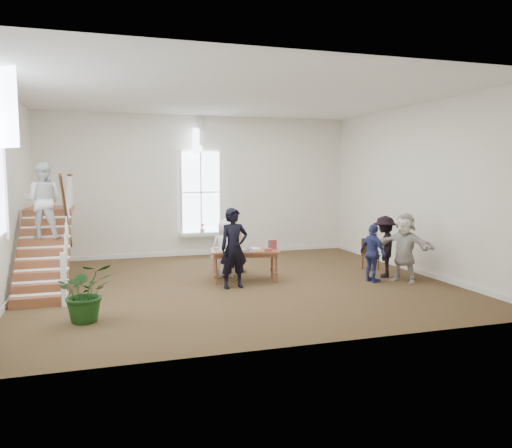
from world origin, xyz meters
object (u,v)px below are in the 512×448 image
object	(u,v)px
woman_cluster_a	(373,253)
woman_cluster_c	(404,247)
person_yellow	(232,241)
woman_cluster_b	(385,247)
police_officer	(234,248)
floor_plant	(86,292)
side_chair	(369,252)
elderly_woman	(225,248)
library_table	(245,253)

from	to	relation	value
woman_cluster_a	woman_cluster_c	distance (m)	0.79
person_yellow	woman_cluster_b	size ratio (longest dim) A/B	1.07
police_officer	woman_cluster_b	xyz separation A→B (m)	(4.02, 0.04, -0.15)
floor_plant	side_chair	distance (m)	7.89
woman_cluster_c	floor_plant	bearing A→B (deg)	-113.95
woman_cluster_b	woman_cluster_c	bearing A→B (deg)	43.28
police_officer	woman_cluster_a	bearing A→B (deg)	-13.99
woman_cluster_b	elderly_woman	bearing A→B (deg)	-76.83
woman_cluster_b	woman_cluster_c	size ratio (longest dim) A/B	0.93
woman_cluster_b	person_yellow	bearing A→B (deg)	-84.96
elderly_woman	woman_cluster_b	bearing A→B (deg)	173.15
elderly_woman	floor_plant	world-z (taller)	elderly_woman
floor_plant	person_yellow	bearing A→B (deg)	44.03
woman_cluster_c	woman_cluster_b	bearing A→B (deg)	160.17
elderly_woman	person_yellow	size ratio (longest dim) A/B	0.89
elderly_woman	woman_cluster_a	bearing A→B (deg)	163.74
person_yellow	woman_cluster_c	world-z (taller)	woman_cluster_c
elderly_woman	woman_cluster_c	bearing A→B (deg)	165.74
library_table	police_officer	xyz separation A→B (m)	(-0.44, -0.64, 0.24)
library_table	woman_cluster_b	xyz separation A→B (m)	(3.58, -0.60, 0.09)
elderly_woman	woman_cluster_a	world-z (taller)	elderly_woman
person_yellow	woman_cluster_a	world-z (taller)	person_yellow
library_table	police_officer	world-z (taller)	police_officer
elderly_woman	woman_cluster_b	world-z (taller)	woman_cluster_b
woman_cluster_a	side_chair	bearing A→B (deg)	-39.26
person_yellow	woman_cluster_a	distance (m)	3.72
police_officer	woman_cluster_b	bearing A→B (deg)	-6.58
woman_cluster_a	side_chair	world-z (taller)	woman_cluster_a
person_yellow	woman_cluster_a	bearing A→B (deg)	141.13
elderly_woman	side_chair	size ratio (longest dim) A/B	1.73
library_table	elderly_woman	xyz separation A→B (m)	(-0.34, 0.61, 0.05)
person_yellow	floor_plant	distance (m)	5.06
elderly_woman	side_chair	bearing A→B (deg)	-172.74
woman_cluster_b	floor_plant	size ratio (longest dim) A/B	1.46
woman_cluster_c	floor_plant	size ratio (longest dim) A/B	1.58
police_officer	side_chair	xyz separation A→B (m)	(4.15, 1.03, -0.46)
person_yellow	woman_cluster_c	xyz separation A→B (m)	(3.77, -2.36, 0.01)
woman_cluster_b	floor_plant	xyz separation A→B (m)	(-7.25, -1.80, -0.25)
library_table	person_yellow	world-z (taller)	person_yellow
elderly_woman	woman_cluster_c	xyz separation A→B (m)	(4.07, -1.86, 0.10)
person_yellow	woman_cluster_a	xyz separation A→B (m)	(3.02, -2.16, -0.13)
library_table	woman_cluster_c	xyz separation A→B (m)	(3.73, -1.25, 0.16)
floor_plant	side_chair	world-z (taller)	floor_plant
elderly_woman	woman_cluster_b	size ratio (longest dim) A/B	0.95
police_officer	woman_cluster_c	xyz separation A→B (m)	(4.17, -0.61, -0.08)
police_officer	elderly_woman	xyz separation A→B (m)	(0.10, 1.25, -0.19)
woman_cluster_a	woman_cluster_b	xyz separation A→B (m)	(0.60, 0.45, 0.07)
elderly_woman	woman_cluster_c	distance (m)	4.48
person_yellow	side_chair	distance (m)	3.84
woman_cluster_c	person_yellow	bearing A→B (deg)	-154.83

